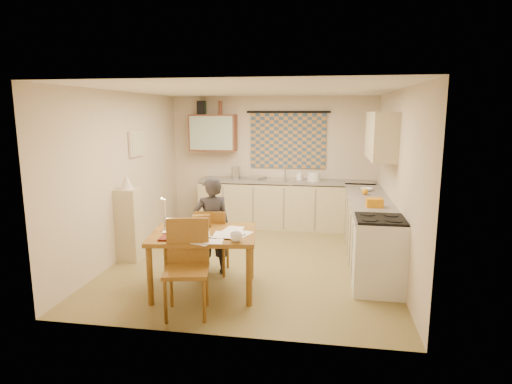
% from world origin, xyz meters
% --- Properties ---
extents(floor, '(4.00, 4.50, 0.02)m').
position_xyz_m(floor, '(0.00, 0.00, -0.01)').
color(floor, olive).
rests_on(floor, ground).
extents(ceiling, '(4.00, 4.50, 0.02)m').
position_xyz_m(ceiling, '(0.00, 0.00, 2.51)').
color(ceiling, white).
rests_on(ceiling, floor).
extents(wall_back, '(4.00, 0.02, 2.50)m').
position_xyz_m(wall_back, '(0.00, 2.26, 1.25)').
color(wall_back, beige).
rests_on(wall_back, floor).
extents(wall_front, '(4.00, 0.02, 2.50)m').
position_xyz_m(wall_front, '(0.00, -2.26, 1.25)').
color(wall_front, beige).
rests_on(wall_front, floor).
extents(wall_left, '(0.02, 4.50, 2.50)m').
position_xyz_m(wall_left, '(-2.01, 0.00, 1.25)').
color(wall_left, beige).
rests_on(wall_left, floor).
extents(wall_right, '(0.02, 4.50, 2.50)m').
position_xyz_m(wall_right, '(2.01, 0.00, 1.25)').
color(wall_right, beige).
rests_on(wall_right, floor).
extents(window_blind, '(1.45, 0.03, 1.05)m').
position_xyz_m(window_blind, '(0.30, 2.22, 1.65)').
color(window_blind, '#334D69').
rests_on(window_blind, wall_back).
extents(curtain_rod, '(1.60, 0.04, 0.04)m').
position_xyz_m(curtain_rod, '(0.30, 2.20, 2.20)').
color(curtain_rod, black).
rests_on(curtain_rod, wall_back).
extents(wall_cabinet, '(0.90, 0.34, 0.70)m').
position_xyz_m(wall_cabinet, '(-1.15, 2.08, 1.80)').
color(wall_cabinet, brown).
rests_on(wall_cabinet, wall_back).
extents(wall_cabinet_glass, '(0.84, 0.02, 0.64)m').
position_xyz_m(wall_cabinet_glass, '(-1.15, 1.91, 1.80)').
color(wall_cabinet_glass, '#99B2A5').
rests_on(wall_cabinet_glass, wall_back).
extents(upper_cabinet_right, '(0.34, 1.30, 0.70)m').
position_xyz_m(upper_cabinet_right, '(1.83, 0.55, 1.85)').
color(upper_cabinet_right, tan).
rests_on(upper_cabinet_right, wall_right).
extents(framed_print, '(0.04, 0.50, 0.40)m').
position_xyz_m(framed_print, '(-1.97, 0.40, 1.70)').
color(framed_print, beige).
rests_on(framed_print, wall_left).
extents(print_canvas, '(0.01, 0.42, 0.32)m').
position_xyz_m(print_canvas, '(-1.95, 0.40, 1.70)').
color(print_canvas, silver).
rests_on(print_canvas, wall_left).
extents(counter_back, '(3.30, 0.62, 0.92)m').
position_xyz_m(counter_back, '(0.29, 1.95, 0.45)').
color(counter_back, tan).
rests_on(counter_back, floor).
extents(counter_right, '(0.62, 2.95, 0.92)m').
position_xyz_m(counter_right, '(1.70, 0.32, 0.45)').
color(counter_right, tan).
rests_on(counter_right, floor).
extents(stove, '(0.61, 0.61, 0.94)m').
position_xyz_m(stove, '(1.70, -0.88, 0.47)').
color(stove, white).
rests_on(stove, floor).
extents(sink, '(0.64, 0.57, 0.10)m').
position_xyz_m(sink, '(0.24, 1.95, 0.88)').
color(sink, silver).
rests_on(sink, counter_back).
extents(tap, '(0.04, 0.04, 0.28)m').
position_xyz_m(tap, '(0.26, 2.13, 1.06)').
color(tap, silver).
rests_on(tap, counter_back).
extents(dish_rack, '(0.44, 0.42, 0.06)m').
position_xyz_m(dish_rack, '(-0.30, 1.95, 0.95)').
color(dish_rack, silver).
rests_on(dish_rack, counter_back).
extents(kettle, '(0.24, 0.24, 0.24)m').
position_xyz_m(kettle, '(-0.68, 1.95, 1.04)').
color(kettle, silver).
rests_on(kettle, counter_back).
extents(mixing_bowl, '(0.24, 0.24, 0.16)m').
position_xyz_m(mixing_bowl, '(0.82, 1.95, 1.00)').
color(mixing_bowl, white).
rests_on(mixing_bowl, counter_back).
extents(soap_bottle, '(0.15, 0.16, 0.20)m').
position_xyz_m(soap_bottle, '(0.55, 2.00, 1.02)').
color(soap_bottle, white).
rests_on(soap_bottle, counter_back).
extents(bowl, '(0.26, 0.26, 0.05)m').
position_xyz_m(bowl, '(1.70, 1.04, 0.94)').
color(bowl, white).
rests_on(bowl, counter_right).
extents(orange_bag, '(0.23, 0.17, 0.12)m').
position_xyz_m(orange_bag, '(1.70, -0.19, 0.98)').
color(orange_bag, orange).
rests_on(orange_bag, counter_right).
extents(fruit_orange, '(0.10, 0.10, 0.10)m').
position_xyz_m(fruit_orange, '(1.65, 0.70, 0.97)').
color(fruit_orange, orange).
rests_on(fruit_orange, counter_right).
extents(speaker, '(0.19, 0.22, 0.26)m').
position_xyz_m(speaker, '(-1.37, 2.08, 2.28)').
color(speaker, black).
rests_on(speaker, wall_cabinet).
extents(bottle_green, '(0.08, 0.08, 0.26)m').
position_xyz_m(bottle_green, '(-1.32, 2.08, 2.28)').
color(bottle_green, '#195926').
rests_on(bottle_green, wall_cabinet).
extents(bottle_brown, '(0.08, 0.08, 0.26)m').
position_xyz_m(bottle_brown, '(-1.00, 2.08, 2.28)').
color(bottle_brown, brown).
rests_on(bottle_brown, wall_cabinet).
extents(dining_table, '(1.38, 1.12, 0.75)m').
position_xyz_m(dining_table, '(-0.42, -1.21, 0.38)').
color(dining_table, brown).
rests_on(dining_table, floor).
extents(chair_far, '(0.44, 0.44, 0.91)m').
position_xyz_m(chair_far, '(-0.47, -0.60, 0.28)').
color(chair_far, brown).
rests_on(chair_far, floor).
extents(chair_near, '(0.55, 0.55, 1.04)m').
position_xyz_m(chair_near, '(-0.44, -1.84, 0.32)').
color(chair_near, brown).
rests_on(chair_near, floor).
extents(person, '(0.75, 0.71, 1.35)m').
position_xyz_m(person, '(-0.47, -0.65, 0.68)').
color(person, black).
rests_on(person, floor).
extents(shelf_stand, '(0.32, 0.30, 1.08)m').
position_xyz_m(shelf_stand, '(-1.84, -0.29, 0.54)').
color(shelf_stand, tan).
rests_on(shelf_stand, floor).
extents(lampshade, '(0.20, 0.20, 0.22)m').
position_xyz_m(lampshade, '(-1.84, -0.29, 1.19)').
color(lampshade, beige).
rests_on(lampshade, shelf_stand).
extents(letter_rack, '(0.24, 0.19, 0.16)m').
position_xyz_m(letter_rack, '(-0.51, -0.97, 0.83)').
color(letter_rack, brown).
rests_on(letter_rack, dining_table).
extents(mug, '(0.24, 0.24, 0.11)m').
position_xyz_m(mug, '(0.05, -1.51, 0.80)').
color(mug, white).
rests_on(mug, dining_table).
extents(magazine, '(0.23, 0.28, 0.02)m').
position_xyz_m(magazine, '(-0.85, -1.53, 0.76)').
color(magazine, maroon).
rests_on(magazine, dining_table).
extents(book, '(0.20, 0.26, 0.02)m').
position_xyz_m(book, '(-0.81, -1.38, 0.76)').
color(book, orange).
rests_on(book, dining_table).
extents(orange_box, '(0.14, 0.11, 0.04)m').
position_xyz_m(orange_box, '(-0.69, -1.53, 0.77)').
color(orange_box, orange).
rests_on(orange_box, dining_table).
extents(eyeglasses, '(0.13, 0.05, 0.02)m').
position_xyz_m(eyeglasses, '(-0.25, -1.46, 0.76)').
color(eyeglasses, black).
rests_on(eyeglasses, dining_table).
extents(candle_holder, '(0.06, 0.06, 0.18)m').
position_xyz_m(candle_holder, '(-0.90, -1.20, 0.84)').
color(candle_holder, silver).
rests_on(candle_holder, dining_table).
extents(candle, '(0.02, 0.02, 0.22)m').
position_xyz_m(candle, '(-0.91, -1.21, 1.04)').
color(candle, white).
rests_on(candle, dining_table).
extents(candle_flame, '(0.02, 0.02, 0.02)m').
position_xyz_m(candle_flame, '(-0.93, -1.23, 1.16)').
color(candle_flame, '#FFCC66').
rests_on(candle_flame, dining_table).
extents(papers, '(1.16, 0.88, 0.02)m').
position_xyz_m(papers, '(-0.29, -1.26, 0.76)').
color(papers, white).
rests_on(papers, dining_table).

